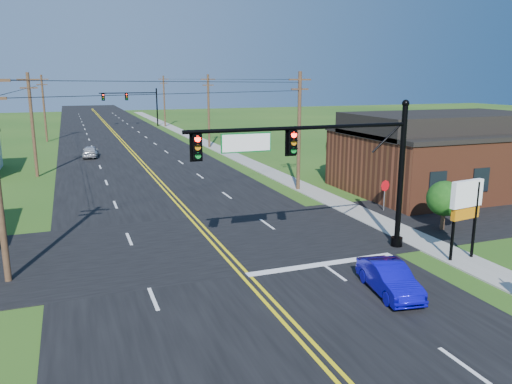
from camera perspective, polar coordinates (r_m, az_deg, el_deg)
name	(u,v)px	position (r m, az deg, el deg)	size (l,w,h in m)	color
ground	(315,359)	(16.37, 6.74, -18.39)	(260.00, 260.00, 0.00)	#224C15
road_main	(128,149)	(63.28, -14.45, 4.75)	(16.00, 220.00, 0.04)	black
road_cross	(211,242)	(26.62, -5.18, -5.72)	(70.00, 10.00, 0.04)	black
sidewalk	(235,156)	(55.73, -2.47, 4.12)	(2.00, 160.00, 0.08)	gray
signal_mast_main	(322,161)	(23.41, 7.56, 3.59)	(11.30, 0.60, 7.48)	black
signal_mast_far	(132,101)	(93.11, -13.96, 10.04)	(10.98, 0.60, 7.48)	black
brick_building	(441,160)	(40.83, 20.43, 3.41)	(14.20, 11.20, 4.70)	brown
utility_pole_left_b	(32,123)	(47.61, -24.20, 7.20)	(1.80, 0.28, 9.00)	#39271A
utility_pole_left_c	(44,107)	(74.52, -23.07, 8.94)	(1.80, 0.28, 9.00)	#39271A
utility_pole_right_a	(299,129)	(38.26, 4.94, 7.16)	(1.80, 0.28, 9.00)	#39271A
utility_pole_right_b	(209,110)	(62.67, -5.44, 9.34)	(1.80, 0.28, 9.00)	#39271A
utility_pole_right_c	(164,100)	(91.92, -10.44, 10.28)	(1.80, 0.28, 9.00)	#39271A
tree_right_back	(343,147)	(44.91, 9.88, 5.13)	(3.00, 3.00, 4.10)	#39271A
shrub_corner	(445,199)	(30.10, 20.74, -0.72)	(2.00, 2.00, 2.86)	#39271A
blue_car	(389,279)	(20.94, 14.98, -9.61)	(1.32, 3.79, 1.25)	#0C08B2
distant_car	(91,152)	(57.67, -18.39, 4.39)	(1.55, 3.86, 1.31)	#BCBBC1
stop_sign	(385,189)	(33.36, 14.52, 0.34)	(0.73, 0.19, 2.07)	slate
pylon_sign	(466,202)	(25.20, 22.89, -1.10)	(1.91, 0.55, 3.89)	black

